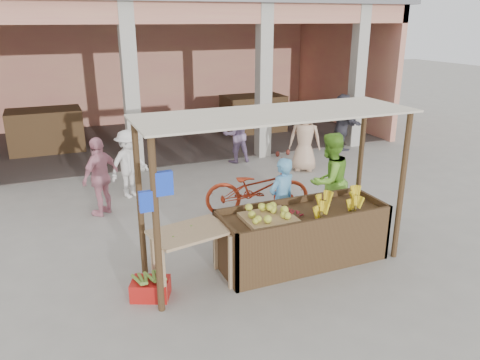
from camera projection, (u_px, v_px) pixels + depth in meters
name	position (u px, v px, depth m)	size (l,w,h in m)	color
ground	(273.00, 267.00, 7.21)	(60.00, 60.00, 0.00)	gray
market_building	(144.00, 51.00, 14.13)	(14.40, 6.40, 4.20)	tan
fruit_stall	(302.00, 238.00, 7.26)	(2.60, 0.95, 0.80)	#49341D
stall_awning	(273.00, 141.00, 6.61)	(4.09, 1.35, 2.39)	#49341D
banana_heap	(337.00, 204.00, 7.27)	(1.03, 0.56, 0.19)	yellow
melon_tray	(268.00, 214.00, 6.89)	(0.75, 0.65, 0.20)	tan
berry_heap	(288.00, 212.00, 7.03)	(0.46, 0.38, 0.15)	maroon
side_table	(191.00, 240.00, 6.49)	(1.17, 0.90, 0.86)	tan
papaya_pile	(190.00, 223.00, 6.41)	(0.76, 0.43, 0.22)	#3C822A
red_crate	(151.00, 289.00, 6.38)	(0.50, 0.36, 0.26)	#B31713
plantain_bundle	(150.00, 278.00, 6.33)	(0.38, 0.27, 0.08)	olive
produce_sacks	(283.00, 145.00, 12.94)	(0.79, 0.49, 0.60)	maroon
vendor_blue	(282.00, 198.00, 7.81)	(0.59, 0.44, 1.58)	#5DA7DF
vendor_green	(329.00, 178.00, 8.34)	(0.89, 0.51, 1.85)	#70B830
motorcycle	(257.00, 188.00, 8.97)	(2.10, 0.72, 1.10)	#A73017
shopper_a	(129.00, 161.00, 9.81)	(1.01, 0.51, 1.58)	silver
shopper_b	(100.00, 174.00, 8.90)	(0.97, 0.51, 1.65)	pink
shopper_c	(305.00, 136.00, 11.50)	(0.86, 0.56, 1.79)	tan
shopper_d	(342.00, 120.00, 13.47)	(1.57, 0.64, 1.69)	#45434F
shopper_f	(236.00, 132.00, 12.23)	(0.80, 0.46, 1.65)	#9378A2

